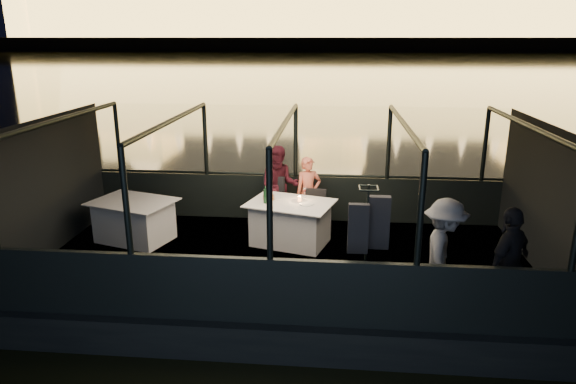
# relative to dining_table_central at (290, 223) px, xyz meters

# --- Properties ---
(river_water) EXTENTS (500.00, 500.00, 0.00)m
(river_water) POSITION_rel_dining_table_central_xyz_m (-0.02, 79.30, -0.89)
(river_water) COLOR black
(river_water) RESTS_ON ground
(boat_hull) EXTENTS (8.60, 4.40, 1.00)m
(boat_hull) POSITION_rel_dining_table_central_xyz_m (-0.02, -0.70, -0.89)
(boat_hull) COLOR black
(boat_hull) RESTS_ON river_water
(boat_deck) EXTENTS (8.00, 4.00, 0.04)m
(boat_deck) POSITION_rel_dining_table_central_xyz_m (-0.02, -0.70, -0.41)
(boat_deck) COLOR black
(boat_deck) RESTS_ON boat_hull
(gunwale_port) EXTENTS (8.00, 0.08, 0.90)m
(gunwale_port) POSITION_rel_dining_table_central_xyz_m (-0.02, 1.30, 0.06)
(gunwale_port) COLOR black
(gunwale_port) RESTS_ON boat_deck
(gunwale_starboard) EXTENTS (8.00, 0.08, 0.90)m
(gunwale_starboard) POSITION_rel_dining_table_central_xyz_m (-0.02, -2.70, 0.06)
(gunwale_starboard) COLOR black
(gunwale_starboard) RESTS_ON boat_deck
(cabin_glass_port) EXTENTS (8.00, 0.02, 1.40)m
(cabin_glass_port) POSITION_rel_dining_table_central_xyz_m (-0.02, 1.30, 1.21)
(cabin_glass_port) COLOR #99B2B2
(cabin_glass_port) RESTS_ON gunwale_port
(cabin_glass_starboard) EXTENTS (8.00, 0.02, 1.40)m
(cabin_glass_starboard) POSITION_rel_dining_table_central_xyz_m (-0.02, -2.70, 1.21)
(cabin_glass_starboard) COLOR #99B2B2
(cabin_glass_starboard) RESTS_ON gunwale_starboard
(cabin_roof_glass) EXTENTS (8.00, 4.00, 0.02)m
(cabin_roof_glass) POSITION_rel_dining_table_central_xyz_m (-0.02, -0.70, 1.91)
(cabin_roof_glass) COLOR #99B2B2
(cabin_roof_glass) RESTS_ON boat_deck
(end_wall_fore) EXTENTS (0.02, 4.00, 2.30)m
(end_wall_fore) POSITION_rel_dining_table_central_xyz_m (-4.02, -0.70, 0.76)
(end_wall_fore) COLOR black
(end_wall_fore) RESTS_ON boat_deck
(end_wall_aft) EXTENTS (0.02, 4.00, 2.30)m
(end_wall_aft) POSITION_rel_dining_table_central_xyz_m (3.98, -0.70, 0.76)
(end_wall_aft) COLOR black
(end_wall_aft) RESTS_ON boat_deck
(canopy_ribs) EXTENTS (8.00, 4.00, 2.30)m
(canopy_ribs) POSITION_rel_dining_table_central_xyz_m (-0.02, -0.70, 0.76)
(canopy_ribs) COLOR black
(canopy_ribs) RESTS_ON boat_deck
(embankment) EXTENTS (400.00, 140.00, 6.00)m
(embankment) POSITION_rel_dining_table_central_xyz_m (-0.02, 209.30, 0.11)
(embankment) COLOR #423D33
(embankment) RESTS_ON ground
(dining_table_central) EXTENTS (1.68, 1.41, 0.77)m
(dining_table_central) POSITION_rel_dining_table_central_xyz_m (0.00, 0.00, 0.00)
(dining_table_central) COLOR white
(dining_table_central) RESTS_ON boat_deck
(dining_table_aft) EXTENTS (1.66, 1.41, 0.75)m
(dining_table_aft) POSITION_rel_dining_table_central_xyz_m (-2.83, -0.12, 0.00)
(dining_table_aft) COLOR silver
(dining_table_aft) RESTS_ON boat_deck
(chair_port_left) EXTENTS (0.60, 0.60, 0.98)m
(chair_port_left) POSITION_rel_dining_table_central_xyz_m (-0.41, 0.75, 0.06)
(chair_port_left) COLOR black
(chair_port_left) RESTS_ON boat_deck
(chair_port_right) EXTENTS (0.43, 0.43, 0.83)m
(chair_port_right) POSITION_rel_dining_table_central_xyz_m (0.42, 0.47, 0.06)
(chair_port_right) COLOR black
(chair_port_right) RESTS_ON boat_deck
(coat_stand) EXTENTS (0.51, 0.42, 1.74)m
(coat_stand) POSITION_rel_dining_table_central_xyz_m (1.20, -2.14, 0.51)
(coat_stand) COLOR black
(coat_stand) RESTS_ON boat_deck
(person_woman_coral) EXTENTS (0.59, 0.51, 1.39)m
(person_woman_coral) POSITION_rel_dining_table_central_xyz_m (0.27, 0.85, 0.36)
(person_woman_coral) COLOR #E87254
(person_woman_coral) RESTS_ON boat_deck
(person_man_maroon) EXTENTS (0.80, 0.64, 1.58)m
(person_man_maroon) POSITION_rel_dining_table_central_xyz_m (-0.30, 0.93, 0.36)
(person_man_maroon) COLOR #43121D
(person_man_maroon) RESTS_ON boat_deck
(passenger_stripe) EXTENTS (0.73, 1.08, 1.55)m
(passenger_stripe) POSITION_rel_dining_table_central_xyz_m (2.23, -2.07, 0.47)
(passenger_stripe) COLOR white
(passenger_stripe) RESTS_ON boat_deck
(passenger_dark) EXTENTS (0.90, 0.91, 1.53)m
(passenger_dark) POSITION_rel_dining_table_central_xyz_m (3.02, -2.26, 0.47)
(passenger_dark) COLOR black
(passenger_dark) RESTS_ON boat_deck
(wine_bottle) EXTENTS (0.08, 0.08, 0.31)m
(wine_bottle) POSITION_rel_dining_table_central_xyz_m (-0.44, -0.06, 0.53)
(wine_bottle) COLOR #153B1D
(wine_bottle) RESTS_ON dining_table_central
(bread_basket) EXTENTS (0.24, 0.24, 0.08)m
(bread_basket) POSITION_rel_dining_table_central_xyz_m (-0.41, 0.14, 0.42)
(bread_basket) COLOR brown
(bread_basket) RESTS_ON dining_table_central
(amber_candle) EXTENTS (0.08, 0.08, 0.09)m
(amber_candle) POSITION_rel_dining_table_central_xyz_m (0.15, 0.11, 0.42)
(amber_candle) COLOR orange
(amber_candle) RESTS_ON dining_table_central
(plate_near) EXTENTS (0.32, 0.32, 0.02)m
(plate_near) POSITION_rel_dining_table_central_xyz_m (0.29, -0.08, 0.39)
(plate_near) COLOR white
(plate_near) RESTS_ON dining_table_central
(plate_far) EXTENTS (0.25, 0.25, 0.01)m
(plate_far) POSITION_rel_dining_table_central_xyz_m (-0.29, 0.24, 0.39)
(plate_far) COLOR white
(plate_far) RESTS_ON dining_table_central
(wine_glass_white) EXTENTS (0.07, 0.07, 0.20)m
(wine_glass_white) POSITION_rel_dining_table_central_xyz_m (-0.45, -0.03, 0.48)
(wine_glass_white) COLOR silver
(wine_glass_white) RESTS_ON dining_table_central
(wine_glass_red) EXTENTS (0.08, 0.08, 0.18)m
(wine_glass_red) POSITION_rel_dining_table_central_xyz_m (0.23, 0.31, 0.48)
(wine_glass_red) COLOR silver
(wine_glass_red) RESTS_ON dining_table_central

